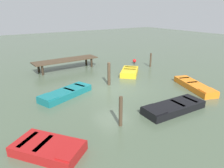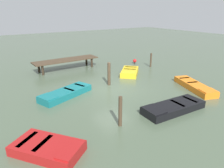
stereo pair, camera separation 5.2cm
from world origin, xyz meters
name	(u,v)px [view 1 (the left image)]	position (x,y,z in m)	size (l,w,h in m)	color
ground_plane	(112,89)	(0.00, 0.00, 0.00)	(80.00, 80.00, 0.00)	#475642
dock_segment	(66,61)	(-0.78, 6.55, 0.84)	(6.02, 1.73, 0.95)	#423323
rowboat_orange	(195,86)	(4.83, -3.23, 0.22)	(2.26, 3.91, 0.46)	orange
rowboat_teal	(66,93)	(-3.26, 0.48, 0.22)	(3.79, 2.38, 0.46)	#14666B
rowboat_red	(49,148)	(-5.92, -4.52, 0.22)	(2.79, 3.02, 0.46)	maroon
rowboat_yellow	(130,72)	(3.20, 2.10, 0.22)	(2.81, 2.84, 0.46)	gold
rowboat_black	(173,107)	(0.94, -4.72, 0.22)	(3.74, 1.47, 0.46)	black
mooring_piling_mid_right	(121,111)	(-2.41, -4.40, 0.76)	(0.18, 0.18, 1.52)	#423323
mooring_piling_far_right	(109,74)	(0.25, 0.79, 0.84)	(0.23, 0.23, 1.69)	#423323
mooring_piling_near_right	(151,60)	(6.45, 2.99, 0.66)	(0.16, 0.16, 1.33)	#423323
marker_buoy	(134,61)	(5.94, 4.81, 0.29)	(0.36, 0.36, 0.48)	#262626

